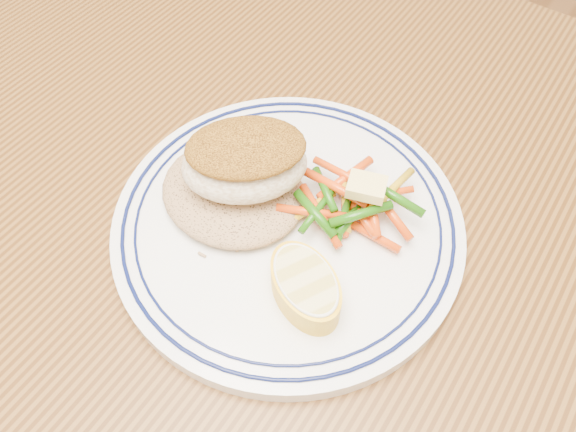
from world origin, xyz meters
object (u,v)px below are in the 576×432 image
at_px(rice_pilaf, 233,189).
at_px(vegetable_pile, 350,205).
at_px(fish_fillet, 245,160).
at_px(dining_table, 309,333).
at_px(lemon_wedge, 305,286).
at_px(plate, 288,223).

distance_m(rice_pilaf, vegetable_pile, 0.10).
bearing_deg(fish_fillet, rice_pilaf, -122.68).
relative_size(dining_table, vegetable_pile, 14.42).
height_order(dining_table, lemon_wedge, lemon_wedge).
bearing_deg(fish_fillet, plate, -4.33).
bearing_deg(dining_table, rice_pilaf, 165.98).
distance_m(rice_pilaf, lemon_wedge, 0.11).
bearing_deg(fish_fillet, vegetable_pile, 19.37).
distance_m(fish_fillet, lemon_wedge, 0.11).
relative_size(plate, rice_pilaf, 2.32).
distance_m(plate, rice_pilaf, 0.05).
bearing_deg(vegetable_pile, fish_fillet, -160.63).
bearing_deg(lemon_wedge, vegetable_pile, 97.43).
height_order(dining_table, fish_fillet, fish_fillet).
relative_size(plate, fish_fillet, 2.34).
height_order(dining_table, plate, plate).
distance_m(rice_pilaf, fish_fillet, 0.03).
bearing_deg(lemon_wedge, dining_table, 102.44).
relative_size(vegetable_pile, lemon_wedge, 1.20).
bearing_deg(plate, dining_table, -34.47).
xyz_separation_m(fish_fillet, lemon_wedge, (0.09, -0.05, -0.03)).
bearing_deg(lemon_wedge, plate, 134.46).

